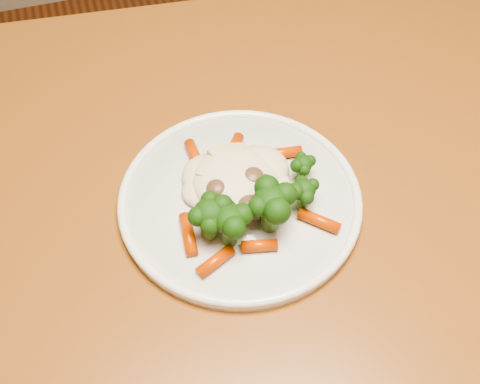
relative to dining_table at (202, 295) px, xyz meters
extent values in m
plane|color=brown|center=(0.27, 0.11, -0.65)|extent=(3.00, 3.00, 0.00)
cube|color=brown|center=(0.00, 0.00, 0.08)|extent=(1.31, 0.94, 0.04)
cube|color=brown|center=(0.59, 0.30, -0.30)|extent=(0.07, 0.07, 0.71)
cylinder|color=white|center=(0.06, 0.04, 0.10)|extent=(0.25, 0.25, 0.01)
ellipsoid|color=beige|center=(0.06, 0.06, 0.13)|extent=(0.11, 0.10, 0.04)
ellipsoid|color=black|center=(0.02, 0.00, 0.13)|extent=(0.05, 0.05, 0.05)
ellipsoid|color=black|center=(0.03, -0.01, 0.13)|extent=(0.05, 0.05, 0.05)
ellipsoid|color=black|center=(0.07, 0.00, 0.13)|extent=(0.06, 0.06, 0.05)
ellipsoid|color=black|center=(0.11, 0.01, 0.12)|extent=(0.04, 0.04, 0.03)
ellipsoid|color=black|center=(0.13, 0.05, 0.12)|extent=(0.03, 0.03, 0.03)
cylinder|color=#C24104|center=(0.03, 0.10, 0.11)|extent=(0.01, 0.04, 0.01)
cylinder|color=#C24104|center=(0.07, 0.10, 0.11)|extent=(0.03, 0.04, 0.01)
cylinder|color=#C24104|center=(0.11, 0.08, 0.11)|extent=(0.05, 0.02, 0.01)
cylinder|color=#C24104|center=(-0.01, 0.01, 0.11)|extent=(0.02, 0.05, 0.01)
cylinder|color=#C24104|center=(0.01, -0.03, 0.11)|extent=(0.04, 0.03, 0.01)
cylinder|color=#C24104|center=(0.06, -0.03, 0.11)|extent=(0.04, 0.02, 0.01)
cylinder|color=#C24104|center=(0.12, -0.01, 0.11)|extent=(0.04, 0.04, 0.01)
ellipsoid|color=brown|center=(0.07, 0.05, 0.13)|extent=(0.03, 0.03, 0.02)
ellipsoid|color=brown|center=(0.08, 0.04, 0.13)|extent=(0.02, 0.02, 0.02)
ellipsoid|color=brown|center=(0.03, 0.04, 0.13)|extent=(0.02, 0.02, 0.02)
ellipsoid|color=brown|center=(0.06, 0.01, 0.13)|extent=(0.03, 0.03, 0.02)
cube|color=#CEB989|center=(0.05, 0.09, 0.12)|extent=(0.02, 0.02, 0.01)
cube|color=#CEB989|center=(0.07, 0.09, 0.12)|extent=(0.02, 0.02, 0.01)
cube|color=#CEB989|center=(0.03, 0.07, 0.12)|extent=(0.02, 0.02, 0.01)
camera|label=1|loc=(-0.05, -0.32, 0.60)|focal=45.00mm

